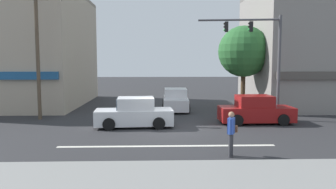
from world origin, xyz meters
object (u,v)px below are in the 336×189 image
(street_tree, at_px, (244,52))
(utility_pole_near_left, at_px, (38,54))
(pedestrian_foreground_with_bag, at_px, (231,131))
(traffic_light_mast, at_px, (263,50))
(sedan_crossing_leftbound, at_px, (134,114))
(sedan_crossing_rightbound, at_px, (256,111))
(sedan_waiting_far, at_px, (176,101))

(street_tree, distance_m, utility_pole_near_left, 13.84)
(pedestrian_foreground_with_bag, bearing_deg, traffic_light_mast, 65.20)
(sedan_crossing_leftbound, bearing_deg, utility_pole_near_left, 156.91)
(sedan_crossing_rightbound, bearing_deg, traffic_light_mast, 59.84)
(utility_pole_near_left, height_order, traffic_light_mast, utility_pole_near_left)
(street_tree, xyz_separation_m, sedan_crossing_rightbound, (-0.65, -5.30, -3.50))
(sedan_crossing_rightbound, bearing_deg, sedan_waiting_far, 129.97)
(sedan_waiting_far, xyz_separation_m, pedestrian_foreground_with_bag, (1.40, -11.61, 0.24))
(street_tree, xyz_separation_m, sedan_crossing_leftbound, (-7.45, -6.14, -3.50))
(street_tree, distance_m, pedestrian_foreground_with_bag, 12.75)
(traffic_light_mast, height_order, sedan_waiting_far, traffic_light_mast)
(sedan_waiting_far, relative_size, pedestrian_foreground_with_bag, 2.48)
(utility_pole_near_left, relative_size, traffic_light_mast, 1.22)
(utility_pole_near_left, relative_size, sedan_waiting_far, 1.82)
(utility_pole_near_left, xyz_separation_m, pedestrian_foreground_with_bag, (9.83, -8.19, -2.97))
(sedan_waiting_far, distance_m, sedan_crossing_leftbound, 6.45)
(sedan_crossing_rightbound, bearing_deg, street_tree, 82.97)
(sedan_waiting_far, bearing_deg, traffic_light_mast, -38.29)
(utility_pole_near_left, height_order, sedan_waiting_far, utility_pole_near_left)
(utility_pole_near_left, bearing_deg, pedestrian_foreground_with_bag, -39.81)
(traffic_light_mast, distance_m, sedan_crossing_rightbound, 3.72)
(traffic_light_mast, relative_size, pedestrian_foreground_with_bag, 3.71)
(sedan_waiting_far, height_order, sedan_crossing_rightbound, same)
(traffic_light_mast, bearing_deg, sedan_crossing_rightbound, -120.16)
(street_tree, bearing_deg, sedan_crossing_leftbound, -140.51)
(traffic_light_mast, bearing_deg, pedestrian_foreground_with_bag, -114.80)
(utility_pole_near_left, bearing_deg, traffic_light_mast, -2.12)
(sedan_crossing_rightbound, distance_m, pedestrian_foreground_with_bag, 7.13)
(traffic_light_mast, xyz_separation_m, sedan_crossing_leftbound, (-7.48, -2.02, -3.46))
(street_tree, bearing_deg, pedestrian_foreground_with_bag, -106.61)
(traffic_light_mast, height_order, pedestrian_foreground_with_bag, traffic_light_mast)
(utility_pole_near_left, height_order, sedan_crossing_rightbound, utility_pole_near_left)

